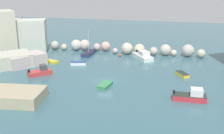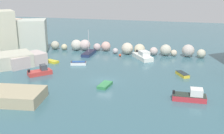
{
  "view_description": "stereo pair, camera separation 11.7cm",
  "coord_description": "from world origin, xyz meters",
  "px_view_note": "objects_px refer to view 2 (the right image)",
  "views": [
    {
      "loc": [
        12.35,
        -43.23,
        16.01
      ],
      "look_at": [
        0.0,
        5.02,
        1.0
      ],
      "focal_mm": 44.97,
      "sensor_mm": 36.0,
      "label": 1
    },
    {
      "loc": [
        12.46,
        -43.2,
        16.01
      ],
      "look_at": [
        0.0,
        5.02,
        1.0
      ],
      "focal_mm": 44.97,
      "sensor_mm": 36.0,
      "label": 2
    }
  ],
  "objects_px": {
    "channel_buoy": "(120,55)",
    "moored_boat_2": "(52,61)",
    "moored_boat_0": "(89,53)",
    "moored_boat_4": "(191,96)",
    "moored_boat_3": "(40,72)",
    "moored_boat_7": "(182,74)",
    "moored_boat_6": "(79,63)",
    "moored_boat_1": "(143,56)",
    "moored_boat_5": "(105,85)",
    "stone_dock": "(9,96)"
  },
  "relations": [
    {
      "from": "moored_boat_0",
      "to": "moored_boat_1",
      "type": "relative_size",
      "value": 0.93
    },
    {
      "from": "channel_buoy",
      "to": "moored_boat_6",
      "type": "xyz_separation_m",
      "value": [
        -6.69,
        -8.58,
        0.04
      ]
    },
    {
      "from": "moored_boat_0",
      "to": "moored_boat_7",
      "type": "distance_m",
      "value": 23.74
    },
    {
      "from": "moored_boat_2",
      "to": "moored_boat_3",
      "type": "height_order",
      "value": "moored_boat_3"
    },
    {
      "from": "stone_dock",
      "to": "moored_boat_1",
      "type": "bearing_deg",
      "value": 61.14
    },
    {
      "from": "moored_boat_1",
      "to": "stone_dock",
      "type": "bearing_deg",
      "value": -63.16
    },
    {
      "from": "moored_boat_2",
      "to": "moored_boat_4",
      "type": "relative_size",
      "value": 0.64
    },
    {
      "from": "stone_dock",
      "to": "moored_boat_7",
      "type": "bearing_deg",
      "value": 36.66
    },
    {
      "from": "moored_boat_3",
      "to": "stone_dock",
      "type": "bearing_deg",
      "value": -128.89
    },
    {
      "from": "moored_boat_1",
      "to": "moored_boat_7",
      "type": "height_order",
      "value": "moored_boat_1"
    },
    {
      "from": "moored_boat_1",
      "to": "moored_boat_0",
      "type": "bearing_deg",
      "value": -128.08
    },
    {
      "from": "moored_boat_7",
      "to": "channel_buoy",
      "type": "bearing_deg",
      "value": 22.5
    },
    {
      "from": "channel_buoy",
      "to": "moored_boat_3",
      "type": "xyz_separation_m",
      "value": [
        -11.08,
        -16.34,
        0.27
      ]
    },
    {
      "from": "moored_boat_5",
      "to": "channel_buoy",
      "type": "bearing_deg",
      "value": -167.24
    },
    {
      "from": "moored_boat_6",
      "to": "moored_boat_0",
      "type": "bearing_deg",
      "value": -100.7
    },
    {
      "from": "moored_boat_0",
      "to": "moored_boat_5",
      "type": "distance_m",
      "value": 21.27
    },
    {
      "from": "stone_dock",
      "to": "channel_buoy",
      "type": "relative_size",
      "value": 16.49
    },
    {
      "from": "moored_boat_1",
      "to": "moored_boat_2",
      "type": "height_order",
      "value": "moored_boat_1"
    },
    {
      "from": "stone_dock",
      "to": "moored_boat_0",
      "type": "height_order",
      "value": "moored_boat_0"
    },
    {
      "from": "channel_buoy",
      "to": "moored_boat_7",
      "type": "height_order",
      "value": "moored_boat_7"
    },
    {
      "from": "stone_dock",
      "to": "moored_boat_5",
      "type": "relative_size",
      "value": 2.86
    },
    {
      "from": "moored_boat_0",
      "to": "moored_boat_2",
      "type": "xyz_separation_m",
      "value": [
        -5.22,
        -8.34,
        -0.13
      ]
    },
    {
      "from": "moored_boat_0",
      "to": "moored_boat_7",
      "type": "bearing_deg",
      "value": 63.15
    },
    {
      "from": "moored_boat_7",
      "to": "stone_dock",
      "type": "bearing_deg",
      "value": 96.69
    },
    {
      "from": "moored_boat_6",
      "to": "moored_boat_5",
      "type": "bearing_deg",
      "value": 113.47
    },
    {
      "from": "moored_boat_3",
      "to": "moored_boat_4",
      "type": "relative_size",
      "value": 0.91
    },
    {
      "from": "moored_boat_4",
      "to": "moored_boat_7",
      "type": "height_order",
      "value": "moored_boat_4"
    },
    {
      "from": "stone_dock",
      "to": "moored_boat_7",
      "type": "distance_m",
      "value": 29.32
    },
    {
      "from": "moored_boat_3",
      "to": "moored_boat_5",
      "type": "distance_m",
      "value": 13.35
    },
    {
      "from": "moored_boat_1",
      "to": "moored_boat_3",
      "type": "height_order",
      "value": "moored_boat_1"
    },
    {
      "from": "moored_boat_7",
      "to": "moored_boat_3",
      "type": "bearing_deg",
      "value": 72.76
    },
    {
      "from": "channel_buoy",
      "to": "moored_boat_2",
      "type": "xyz_separation_m",
      "value": [
        -12.58,
        -8.52,
        -0.05
      ]
    },
    {
      "from": "moored_boat_4",
      "to": "moored_boat_5",
      "type": "height_order",
      "value": "moored_boat_4"
    },
    {
      "from": "moored_boat_3",
      "to": "moored_boat_0",
      "type": "bearing_deg",
      "value": 31.08
    },
    {
      "from": "stone_dock",
      "to": "moored_boat_0",
      "type": "distance_m",
      "value": 28.11
    },
    {
      "from": "moored_boat_1",
      "to": "moored_boat_4",
      "type": "relative_size",
      "value": 1.32
    },
    {
      "from": "channel_buoy",
      "to": "moored_boat_2",
      "type": "relative_size",
      "value": 0.19
    },
    {
      "from": "moored_boat_3",
      "to": "channel_buoy",
      "type": "bearing_deg",
      "value": 9.89
    },
    {
      "from": "moored_boat_1",
      "to": "channel_buoy",
      "type": "bearing_deg",
      "value": -135.1
    },
    {
      "from": "channel_buoy",
      "to": "moored_boat_5",
      "type": "distance_m",
      "value": 19.41
    },
    {
      "from": "moored_boat_0",
      "to": "moored_boat_7",
      "type": "relative_size",
      "value": 1.76
    },
    {
      "from": "channel_buoy",
      "to": "moored_boat_5",
      "type": "height_order",
      "value": "channel_buoy"
    },
    {
      "from": "moored_boat_1",
      "to": "moored_boat_2",
      "type": "distance_m",
      "value": 19.47
    },
    {
      "from": "channel_buoy",
      "to": "moored_boat_4",
      "type": "xyz_separation_m",
      "value": [
        15.26,
        -21.55,
        0.36
      ]
    },
    {
      "from": "moored_boat_4",
      "to": "moored_boat_7",
      "type": "distance_m",
      "value": 10.95
    },
    {
      "from": "channel_buoy",
      "to": "moored_boat_6",
      "type": "relative_size",
      "value": 0.17
    },
    {
      "from": "moored_boat_0",
      "to": "moored_boat_4",
      "type": "xyz_separation_m",
      "value": [
        22.62,
        -21.37,
        0.29
      ]
    },
    {
      "from": "moored_boat_3",
      "to": "moored_boat_5",
      "type": "relative_size",
      "value": 1.29
    },
    {
      "from": "moored_boat_2",
      "to": "moored_boat_3",
      "type": "bearing_deg",
      "value": 120.64
    },
    {
      "from": "stone_dock",
      "to": "moored_boat_2",
      "type": "bearing_deg",
      "value": 98.62
    }
  ]
}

